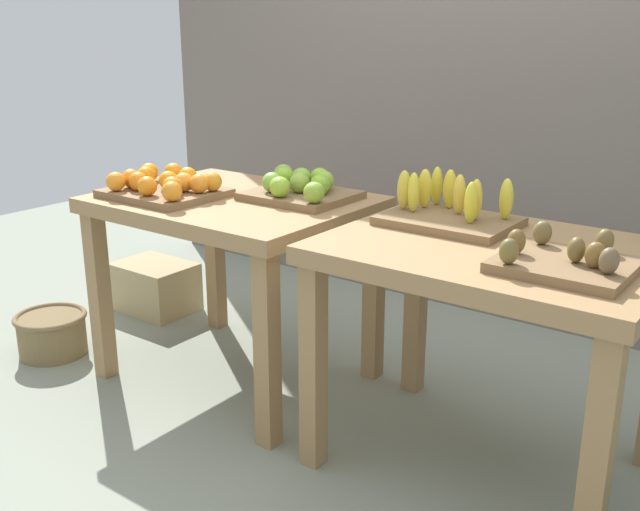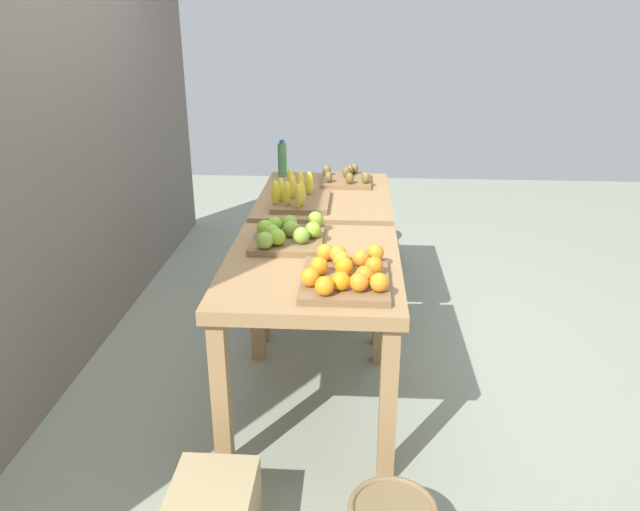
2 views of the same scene
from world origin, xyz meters
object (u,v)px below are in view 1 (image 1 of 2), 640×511
at_px(orange_bin, 164,186).
at_px(display_table_right, 493,280).
at_px(cardboard_produce_box, 155,287).
at_px(apple_bin, 300,188).
at_px(banana_crate, 449,210).
at_px(display_table_left, 234,225).
at_px(wicker_basket, 52,333).
at_px(kiwi_bin, 564,260).

bearing_deg(orange_bin, display_table_right, 6.73).
distance_m(display_table_right, cardboard_produce_box, 2.08).
bearing_deg(apple_bin, orange_bin, -147.17).
bearing_deg(banana_crate, display_table_left, -170.74).
relative_size(display_table_left, wicker_basket, 3.21).
xyz_separation_m(display_table_left, banana_crate, (0.88, 0.14, 0.16)).
height_order(banana_crate, kiwi_bin, banana_crate).
relative_size(display_table_left, display_table_right, 1.00).
height_order(banana_crate, cardboard_produce_box, banana_crate).
bearing_deg(display_table_left, banana_crate, 9.26).
bearing_deg(orange_bin, cardboard_produce_box, 144.70).
bearing_deg(kiwi_bin, display_table_left, 174.93).
bearing_deg(display_table_right, apple_bin, 171.21).
bearing_deg(display_table_left, kiwi_bin, -5.07).
distance_m(display_table_left, orange_bin, 0.32).
bearing_deg(cardboard_produce_box, display_table_right, -8.57).
height_order(orange_bin, cardboard_produce_box, orange_bin).
height_order(apple_bin, banana_crate, banana_crate).
xyz_separation_m(apple_bin, banana_crate, (0.65, 0.01, 0.00)).
xyz_separation_m(apple_bin, kiwi_bin, (1.14, -0.26, -0.02)).
relative_size(apple_bin, wicker_basket, 1.32).
xyz_separation_m(display_table_right, banana_crate, (-0.24, 0.14, 0.16)).
bearing_deg(cardboard_produce_box, kiwi_bin, -10.64).
bearing_deg(display_table_right, cardboard_produce_box, 171.43).
bearing_deg(wicker_basket, banana_crate, 16.08).
distance_m(display_table_left, banana_crate, 0.91).
xyz_separation_m(display_table_left, kiwi_bin, (1.38, -0.12, 0.15)).
relative_size(display_table_right, cardboard_produce_box, 2.60).
bearing_deg(kiwi_bin, orange_bin, -178.69).
distance_m(display_table_right, apple_bin, 0.91).
bearing_deg(display_table_left, cardboard_produce_box, 161.00).
bearing_deg(kiwi_bin, cardboard_produce_box, 169.36).
height_order(display_table_left, kiwi_bin, kiwi_bin).
xyz_separation_m(orange_bin, kiwi_bin, (1.60, 0.04, -0.02)).
xyz_separation_m(orange_bin, banana_crate, (1.10, 0.30, 0.00)).
height_order(kiwi_bin, cardboard_produce_box, kiwi_bin).
bearing_deg(banana_crate, kiwi_bin, -28.22).
xyz_separation_m(display_table_right, cardboard_produce_box, (-1.99, 0.30, -0.54)).
xyz_separation_m(banana_crate, kiwi_bin, (0.50, -0.27, -0.02)).
distance_m(display_table_left, kiwi_bin, 1.39).
relative_size(orange_bin, kiwi_bin, 1.28).
xyz_separation_m(display_table_right, apple_bin, (-0.89, 0.14, 0.16)).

